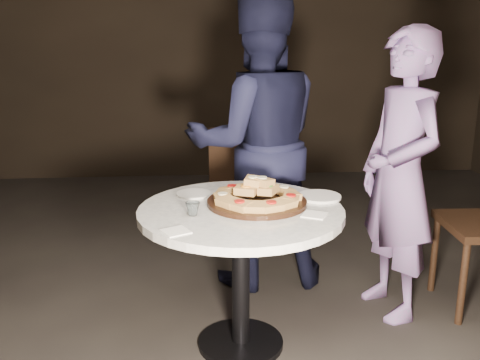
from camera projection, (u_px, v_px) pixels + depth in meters
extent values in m
plane|color=black|center=(253.00, 340.00, 2.87)|extent=(7.00, 7.00, 0.00)
cylinder|color=black|center=(241.00, 342.00, 2.82)|extent=(0.47, 0.47, 0.03)
cylinder|color=black|center=(241.00, 279.00, 2.72)|extent=(0.10, 0.10, 0.70)
cylinder|color=silver|center=(241.00, 212.00, 2.63)|extent=(1.07, 1.07, 0.04)
cylinder|color=black|center=(257.00, 202.00, 2.68)|extent=(0.62, 0.62, 0.02)
cube|color=#AD7E43|center=(291.00, 200.00, 2.62)|extent=(0.11, 0.12, 0.05)
cylinder|color=red|center=(291.00, 195.00, 2.62)|extent=(0.06, 0.06, 0.01)
cube|color=#AD7E43|center=(291.00, 195.00, 2.70)|extent=(0.11, 0.12, 0.05)
cube|color=#AD7E43|center=(284.00, 191.00, 2.76)|extent=(0.12, 0.13, 0.05)
cylinder|color=beige|center=(284.00, 187.00, 2.76)|extent=(0.07, 0.07, 0.01)
cube|color=#AD7E43|center=(272.00, 188.00, 2.82)|extent=(0.13, 0.13, 0.05)
cube|color=#AD7E43|center=(258.00, 187.00, 2.84)|extent=(0.12, 0.11, 0.05)
cylinder|color=red|center=(258.00, 183.00, 2.83)|extent=(0.06, 0.06, 0.01)
cube|color=#AD7E43|center=(244.00, 188.00, 2.83)|extent=(0.13, 0.12, 0.05)
cube|color=#AD7E43|center=(232.00, 190.00, 2.78)|extent=(0.13, 0.13, 0.05)
cylinder|color=red|center=(232.00, 186.00, 2.78)|extent=(0.07, 0.07, 0.01)
cube|color=#AD7E43|center=(224.00, 194.00, 2.72)|extent=(0.11, 0.12, 0.05)
cube|color=#AD7E43|center=(223.00, 198.00, 2.65)|extent=(0.10, 0.12, 0.05)
cylinder|color=beige|center=(223.00, 194.00, 2.64)|extent=(0.05, 0.05, 0.01)
cube|color=#AD7E43|center=(228.00, 202.00, 2.58)|extent=(0.13, 0.13, 0.05)
cube|color=#AD7E43|center=(240.00, 206.00, 2.53)|extent=(0.13, 0.13, 0.05)
cylinder|color=red|center=(240.00, 201.00, 2.52)|extent=(0.07, 0.07, 0.01)
cube|color=#AD7E43|center=(255.00, 207.00, 2.51)|extent=(0.12, 0.10, 0.05)
cube|color=#AD7E43|center=(271.00, 207.00, 2.52)|extent=(0.13, 0.11, 0.05)
cylinder|color=red|center=(271.00, 202.00, 2.51)|extent=(0.06, 0.06, 0.01)
cube|color=#AD7E43|center=(284.00, 204.00, 2.56)|extent=(0.13, 0.13, 0.05)
cube|color=#AD7E43|center=(268.00, 190.00, 2.67)|extent=(0.12, 0.13, 0.04)
cylinder|color=#2D6B1E|center=(268.00, 185.00, 2.66)|extent=(0.07, 0.07, 0.01)
cube|color=#AD7E43|center=(256.00, 187.00, 2.72)|extent=(0.13, 0.13, 0.04)
cylinder|color=beige|center=(256.00, 183.00, 2.71)|extent=(0.07, 0.07, 0.01)
cube|color=#AD7E43|center=(246.00, 190.00, 2.66)|extent=(0.13, 0.11, 0.04)
cylinder|color=orange|center=(246.00, 186.00, 2.65)|extent=(0.06, 0.06, 0.01)
cube|color=#AD7E43|center=(262.00, 182.00, 2.68)|extent=(0.13, 0.13, 0.04)
cylinder|color=beige|center=(262.00, 178.00, 2.67)|extent=(0.07, 0.07, 0.01)
cube|color=#AD7E43|center=(253.00, 181.00, 2.69)|extent=(0.11, 0.12, 0.04)
cylinder|color=beige|center=(253.00, 177.00, 2.68)|extent=(0.06, 0.06, 0.01)
cylinder|color=white|center=(194.00, 194.00, 2.84)|extent=(0.24, 0.24, 0.01)
cylinder|color=white|center=(319.00, 196.00, 2.79)|extent=(0.29, 0.29, 0.01)
imported|color=silver|center=(193.00, 209.00, 2.51)|extent=(0.09, 0.09, 0.06)
cube|color=white|center=(176.00, 231.00, 2.31)|extent=(0.14, 0.14, 0.01)
cube|color=white|center=(314.00, 215.00, 2.52)|extent=(0.14, 0.14, 0.01)
cube|color=black|center=(248.00, 186.00, 4.05)|extent=(0.57, 0.57, 0.04)
cube|color=black|center=(239.00, 162.00, 3.79)|extent=(0.43, 0.20, 0.47)
cylinder|color=black|center=(277.00, 210.00, 4.24)|extent=(0.05, 0.05, 0.47)
cylinder|color=black|center=(231.00, 206.00, 4.34)|extent=(0.05, 0.05, 0.47)
cylinder|color=black|center=(265.00, 226.00, 3.89)|extent=(0.05, 0.05, 0.47)
cylinder|color=black|center=(216.00, 221.00, 3.99)|extent=(0.05, 0.05, 0.47)
cylinder|color=black|center=(434.00, 253.00, 3.36)|extent=(0.04, 0.04, 0.51)
cylinder|color=black|center=(463.00, 282.00, 2.96)|extent=(0.04, 0.04, 0.51)
imported|color=black|center=(257.00, 144.00, 3.34)|extent=(0.95, 0.78, 1.84)
imported|color=slate|center=(400.00, 176.00, 2.98)|extent=(0.51, 0.67, 1.64)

